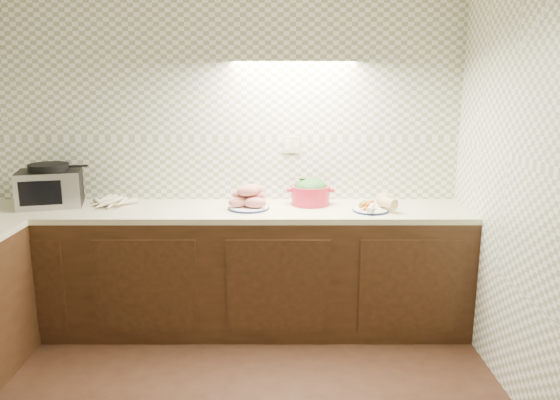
{
  "coord_description": "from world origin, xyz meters",
  "views": [
    {
      "loc": [
        0.46,
        -2.27,
        1.83
      ],
      "look_at": [
        0.46,
        1.25,
        1.02
      ],
      "focal_mm": 35.0,
      "sensor_mm": 36.0,
      "label": 1
    }
  ],
  "objects_px": {
    "dutch_oven": "(310,192)",
    "veg_plate": "(376,204)",
    "onion_bowl": "(249,199)",
    "toaster_oven": "(50,186)",
    "sweet_potato_plate": "(249,199)",
    "parsnip_pile": "(107,203)"
  },
  "relations": [
    {
      "from": "sweet_potato_plate",
      "to": "veg_plate",
      "type": "bearing_deg",
      "value": -3.09
    },
    {
      "from": "toaster_oven",
      "to": "onion_bowl",
      "type": "relative_size",
      "value": 3.39
    },
    {
      "from": "sweet_potato_plate",
      "to": "onion_bowl",
      "type": "height_order",
      "value": "sweet_potato_plate"
    },
    {
      "from": "veg_plate",
      "to": "onion_bowl",
      "type": "bearing_deg",
      "value": 169.33
    },
    {
      "from": "onion_bowl",
      "to": "dutch_oven",
      "type": "bearing_deg",
      "value": 0.78
    },
    {
      "from": "sweet_potato_plate",
      "to": "onion_bowl",
      "type": "xyz_separation_m",
      "value": [
        -0.01,
        0.12,
        -0.03
      ]
    },
    {
      "from": "sweet_potato_plate",
      "to": "dutch_oven",
      "type": "height_order",
      "value": "dutch_oven"
    },
    {
      "from": "parsnip_pile",
      "to": "onion_bowl",
      "type": "xyz_separation_m",
      "value": [
        1.02,
        0.06,
        0.01
      ]
    },
    {
      "from": "onion_bowl",
      "to": "parsnip_pile",
      "type": "bearing_deg",
      "value": -176.78
    },
    {
      "from": "parsnip_pile",
      "to": "onion_bowl",
      "type": "distance_m",
      "value": 1.02
    },
    {
      "from": "sweet_potato_plate",
      "to": "onion_bowl",
      "type": "bearing_deg",
      "value": 93.19
    },
    {
      "from": "toaster_oven",
      "to": "dutch_oven",
      "type": "height_order",
      "value": "toaster_oven"
    },
    {
      "from": "parsnip_pile",
      "to": "dutch_oven",
      "type": "relative_size",
      "value": 0.99
    },
    {
      "from": "veg_plate",
      "to": "parsnip_pile",
      "type": "bearing_deg",
      "value": 176.65
    },
    {
      "from": "onion_bowl",
      "to": "sweet_potato_plate",
      "type": "bearing_deg",
      "value": -86.81
    },
    {
      "from": "toaster_oven",
      "to": "onion_bowl",
      "type": "height_order",
      "value": "toaster_oven"
    },
    {
      "from": "onion_bowl",
      "to": "dutch_oven",
      "type": "height_order",
      "value": "dutch_oven"
    },
    {
      "from": "dutch_oven",
      "to": "veg_plate",
      "type": "xyz_separation_m",
      "value": [
        0.45,
        -0.18,
        -0.05
      ]
    },
    {
      "from": "dutch_oven",
      "to": "sweet_potato_plate",
      "type": "bearing_deg",
      "value": -163.27
    },
    {
      "from": "toaster_oven",
      "to": "veg_plate",
      "type": "xyz_separation_m",
      "value": [
        2.34,
        -0.14,
        -0.1
      ]
    },
    {
      "from": "toaster_oven",
      "to": "sweet_potato_plate",
      "type": "xyz_separation_m",
      "value": [
        1.44,
        -0.09,
        -0.07
      ]
    },
    {
      "from": "parsnip_pile",
      "to": "toaster_oven",
      "type": "bearing_deg",
      "value": 175.79
    }
  ]
}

